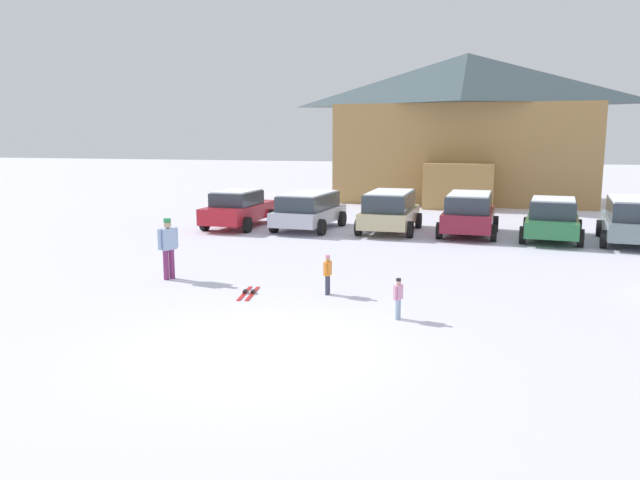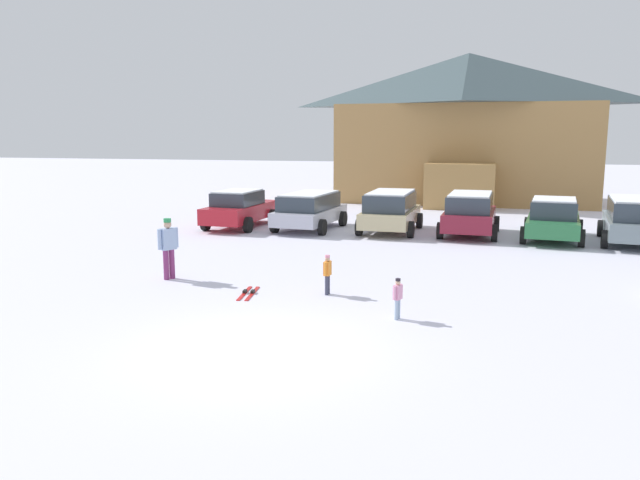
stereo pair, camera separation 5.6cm
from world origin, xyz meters
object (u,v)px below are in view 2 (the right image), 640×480
at_px(parked_red_sedan, 240,208).
at_px(skier_child_in_pink_snowsuit, 398,296).
at_px(parked_maroon_van, 470,213).
at_px(ski_lodge, 467,127).
at_px(parked_grey_wagon, 634,219).
at_px(parked_silver_wagon, 310,209).
at_px(skier_adult_in_blue_parka, 168,245).
at_px(skier_child_in_orange_jacket, 327,272).
at_px(pair_of_skis, 249,293).
at_px(parked_green_coupe, 553,219).
at_px(parked_beige_suv, 391,210).

xyz_separation_m(parked_red_sedan, skier_child_in_pink_snowsuit, (8.47, -11.63, -0.30)).
relative_size(parked_maroon_van, skier_child_in_pink_snowsuit, 4.66).
xyz_separation_m(ski_lodge, parked_maroon_van, (0.81, -13.43, -3.45)).
bearing_deg(parked_grey_wagon, parked_silver_wagon, 178.94).
relative_size(ski_lodge, skier_adult_in_blue_parka, 8.98).
bearing_deg(parked_silver_wagon, skier_adult_in_blue_parka, -96.70).
bearing_deg(skier_child_in_orange_jacket, parked_maroon_van, 73.81).
xyz_separation_m(parked_red_sedan, parked_grey_wagon, (15.28, -0.06, 0.09)).
bearing_deg(parked_red_sedan, skier_adult_in_blue_parka, -78.62).
height_order(parked_red_sedan, skier_adult_in_blue_parka, skier_adult_in_blue_parka).
bearing_deg(pair_of_skis, ski_lodge, 80.39).
relative_size(parked_red_sedan, parked_grey_wagon, 0.95).
bearing_deg(parked_red_sedan, ski_lodge, 57.76).
height_order(ski_lodge, parked_silver_wagon, ski_lodge).
bearing_deg(ski_lodge, parked_red_sedan, -122.24).
relative_size(skier_child_in_orange_jacket, skier_adult_in_blue_parka, 0.59).
height_order(ski_lodge, pair_of_skis, ski_lodge).
distance_m(skier_child_in_orange_jacket, skier_adult_in_blue_parka, 4.62).
bearing_deg(skier_adult_in_blue_parka, pair_of_skis, -18.87).
relative_size(parked_green_coupe, parked_grey_wagon, 0.98).
relative_size(skier_child_in_orange_jacket, pair_of_skis, 0.71).
xyz_separation_m(parked_red_sedan, skier_adult_in_blue_parka, (1.92, -9.54, 0.13)).
relative_size(parked_beige_suv, skier_adult_in_blue_parka, 2.58).
bearing_deg(skier_child_in_pink_snowsuit, pair_of_skis, 163.03).
bearing_deg(skier_child_in_orange_jacket, parked_green_coupe, 58.97).
distance_m(skier_child_in_pink_snowsuit, skier_adult_in_blue_parka, 6.89).
bearing_deg(parked_beige_suv, parked_green_coupe, -3.28).
height_order(parked_silver_wagon, skier_child_in_orange_jacket, parked_silver_wagon).
xyz_separation_m(parked_beige_suv, skier_adult_in_blue_parka, (-4.47, -9.95, 0.05)).
xyz_separation_m(parked_grey_wagon, skier_adult_in_blue_parka, (-13.36, -9.48, 0.04)).
height_order(skier_child_in_pink_snowsuit, pair_of_skis, skier_child_in_pink_snowsuit).
xyz_separation_m(parked_beige_suv, pair_of_skis, (-1.80, -10.87, -0.87)).
bearing_deg(skier_adult_in_blue_parka, parked_maroon_van, 52.52).
height_order(ski_lodge, parked_green_coupe, ski_lodge).
bearing_deg(ski_lodge, skier_adult_in_blue_parka, -106.20).
xyz_separation_m(parked_beige_suv, parked_grey_wagon, (8.89, -0.47, 0.01)).
relative_size(ski_lodge, pair_of_skis, 10.69).
distance_m(ski_lodge, parked_grey_wagon, 15.72).
bearing_deg(pair_of_skis, parked_silver_wagon, 98.22).
height_order(skier_child_in_orange_jacket, skier_child_in_pink_snowsuit, skier_child_in_orange_jacket).
bearing_deg(parked_green_coupe, parked_beige_suv, 176.72).
distance_m(parked_silver_wagon, pair_of_skis, 10.76).
xyz_separation_m(parked_green_coupe, skier_adult_in_blue_parka, (-10.64, -9.60, 0.14)).
bearing_deg(skier_child_in_orange_jacket, parked_grey_wagon, 48.58).
height_order(skier_child_in_orange_jacket, skier_adult_in_blue_parka, skier_adult_in_blue_parka).
bearing_deg(parked_beige_suv, parked_grey_wagon, -3.04).
bearing_deg(parked_maroon_van, parked_red_sedan, -177.81).
distance_m(parked_red_sedan, parked_grey_wagon, 15.28).
distance_m(parked_green_coupe, pair_of_skis, 13.21).
bearing_deg(skier_child_in_orange_jacket, pair_of_skis, -166.86).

